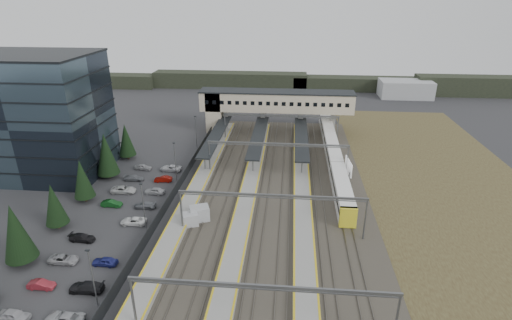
# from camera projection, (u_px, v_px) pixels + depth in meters

# --- Properties ---
(ground) EXTENTS (220.00, 220.00, 0.00)m
(ground) POSITION_uv_depth(u_px,v_px,m) (206.00, 206.00, 70.39)
(ground) COLOR #2B2B2D
(ground) RESTS_ON ground
(office_building) EXTENTS (24.30, 18.30, 24.30)m
(office_building) POSITION_uv_depth(u_px,v_px,m) (38.00, 115.00, 79.66)
(office_building) COLOR #364753
(office_building) RESTS_ON ground
(conifer_row) EXTENTS (4.42, 49.82, 9.50)m
(conifer_row) POSITION_uv_depth(u_px,v_px,m) (70.00, 187.00, 66.79)
(conifer_row) COLOR black
(conifer_row) RESTS_ON ground
(car_park) EXTENTS (10.69, 44.71, 1.29)m
(car_park) POSITION_uv_depth(u_px,v_px,m) (118.00, 219.00, 65.20)
(car_park) COLOR #AEADB1
(car_park) RESTS_ON ground
(lampposts) EXTENTS (0.50, 53.25, 8.07)m
(lampposts) POSITION_uv_depth(u_px,v_px,m) (162.00, 179.00, 70.52)
(lampposts) COLOR slate
(lampposts) RESTS_ON ground
(fence) EXTENTS (0.08, 90.00, 2.00)m
(fence) POSITION_uv_depth(u_px,v_px,m) (177.00, 187.00, 75.13)
(fence) COLOR #26282B
(fence) RESTS_ON ground
(relay_cabin_near) EXTENTS (3.69, 3.22, 2.57)m
(relay_cabin_near) POSITION_uv_depth(u_px,v_px,m) (199.00, 214.00, 65.53)
(relay_cabin_near) COLOR #A6A8AB
(relay_cabin_near) RESTS_ON ground
(relay_cabin_far) EXTENTS (2.98, 2.75, 2.22)m
(relay_cabin_far) POSITION_uv_depth(u_px,v_px,m) (190.00, 220.00, 64.16)
(relay_cabin_far) COLOR #A6A8AB
(relay_cabin_far) RESTS_ON ground
(rail_corridor) EXTENTS (34.00, 90.00, 0.92)m
(rail_corridor) POSITION_uv_depth(u_px,v_px,m) (261.00, 194.00, 74.10)
(rail_corridor) COLOR #3C352F
(rail_corridor) RESTS_ON ground
(canopies) EXTENTS (23.10, 30.00, 3.28)m
(canopies) POSITION_uv_depth(u_px,v_px,m) (258.00, 136.00, 93.08)
(canopies) COLOR black
(canopies) RESTS_ON ground
(footbridge) EXTENTS (40.40, 6.40, 11.20)m
(footbridge) POSITION_uv_depth(u_px,v_px,m) (266.00, 103.00, 105.24)
(footbridge) COLOR beige
(footbridge) RESTS_ON ground
(gantries) EXTENTS (28.40, 62.28, 7.17)m
(gantries) POSITION_uv_depth(u_px,v_px,m) (275.00, 171.00, 69.83)
(gantries) COLOR slate
(gantries) RESTS_ON ground
(train) EXTENTS (2.73, 57.01, 3.44)m
(train) POSITION_uv_depth(u_px,v_px,m) (333.00, 153.00, 88.77)
(train) COLOR white
(train) RESTS_ON ground
(billboard) EXTENTS (0.68, 5.45, 4.54)m
(billboard) POSITION_uv_depth(u_px,v_px,m) (348.00, 167.00, 78.79)
(billboard) COLOR slate
(billboard) RESTS_ON ground
(scrub_east) EXTENTS (34.00, 120.00, 0.06)m
(scrub_east) POSITION_uv_depth(u_px,v_px,m) (459.00, 204.00, 71.25)
(scrub_east) COLOR #41331D
(scrub_east) RESTS_ON ground
(treeline_far) EXTENTS (170.00, 19.00, 7.00)m
(treeline_far) POSITION_uv_depth(u_px,v_px,m) (317.00, 83.00, 152.00)
(treeline_far) COLOR black
(treeline_far) RESTS_ON ground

